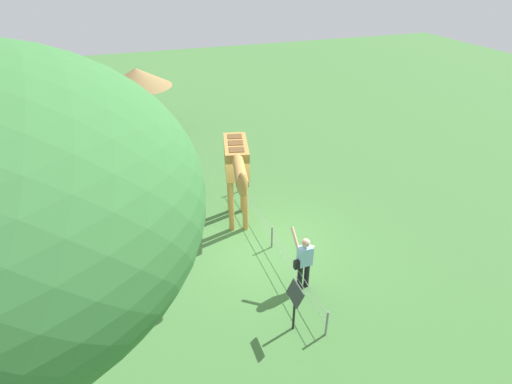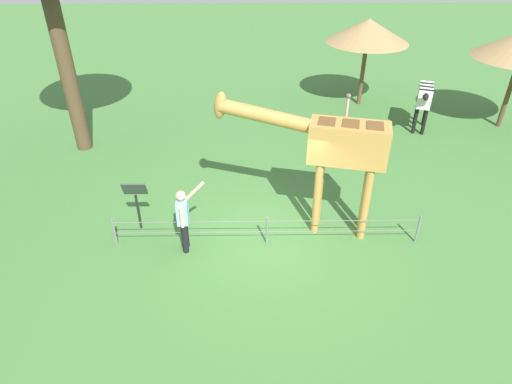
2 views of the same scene
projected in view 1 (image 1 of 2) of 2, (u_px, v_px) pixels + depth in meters
name	position (u px, v px, depth m)	size (l,w,h in m)	color
ground_plane	(267.00, 248.00, 12.40)	(60.00, 60.00, 0.00)	#427538
giraffe	(237.00, 165.00, 12.32)	(3.90, 1.37, 3.29)	#BC8942
visitor	(304.00, 260.00, 10.53)	(0.63, 0.58, 1.70)	black
zebra	(57.00, 165.00, 14.63)	(0.93, 1.79, 1.66)	black
ostrich	(133.00, 194.00, 12.86)	(0.70, 0.56, 2.25)	#CC9E93
shade_hut_far	(137.00, 78.00, 18.92)	(3.17, 3.17, 3.16)	brown
shade_hut_aside	(43.00, 95.00, 16.12)	(3.11, 3.11, 3.34)	brown
info_sign	(295.00, 299.00, 9.29)	(0.56, 0.21, 1.32)	black
wire_fence	(272.00, 236.00, 12.24)	(7.05, 0.05, 0.75)	slate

